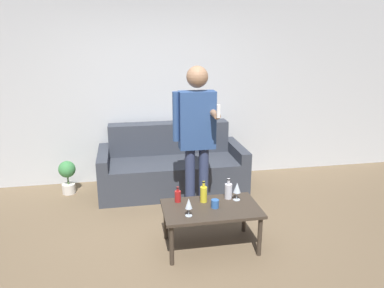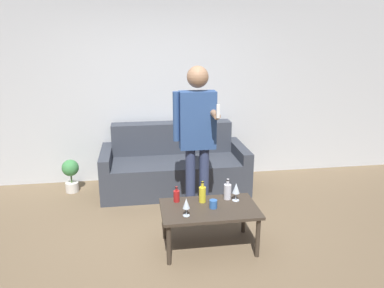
% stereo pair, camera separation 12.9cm
% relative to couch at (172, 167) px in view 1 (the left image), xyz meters
% --- Properties ---
extents(ground_plane, '(16.00, 16.00, 0.00)m').
position_rel_couch_xyz_m(ground_plane, '(-0.13, -1.71, -0.32)').
color(ground_plane, '#756047').
extents(wall_back, '(8.00, 0.06, 2.70)m').
position_rel_couch_xyz_m(wall_back, '(-0.13, 0.47, 1.03)').
color(wall_back, silver).
rests_on(wall_back, ground_plane).
extents(couch, '(1.99, 0.90, 0.89)m').
position_rel_couch_xyz_m(couch, '(0.00, 0.00, 0.00)').
color(couch, '#383D47').
rests_on(couch, ground_plane).
extents(coffee_table, '(0.97, 0.58, 0.44)m').
position_rel_couch_xyz_m(coffee_table, '(0.19, -1.60, 0.08)').
color(coffee_table, '#3D3328').
rests_on(coffee_table, ground_plane).
extents(bottle_orange, '(0.08, 0.08, 0.22)m').
position_rel_couch_xyz_m(bottle_orange, '(0.41, -1.43, 0.21)').
color(bottle_orange, silver).
rests_on(bottle_orange, coffee_table).
extents(bottle_green, '(0.07, 0.07, 0.23)m').
position_rel_couch_xyz_m(bottle_green, '(0.14, -1.46, 0.21)').
color(bottle_green, yellow).
rests_on(bottle_green, coffee_table).
extents(bottle_dark, '(0.06, 0.06, 0.16)m').
position_rel_couch_xyz_m(bottle_dark, '(-0.12, -1.41, 0.19)').
color(bottle_dark, '#B21E1E').
rests_on(bottle_dark, coffee_table).
extents(wine_glass_near, '(0.08, 0.08, 0.19)m').
position_rel_couch_xyz_m(wine_glass_near, '(0.49, -1.48, 0.26)').
color(wine_glass_near, silver).
rests_on(wine_glass_near, coffee_table).
extents(wine_glass_far, '(0.07, 0.07, 0.18)m').
position_rel_couch_xyz_m(wine_glass_far, '(-0.07, -1.74, 0.25)').
color(wine_glass_far, silver).
rests_on(wine_glass_far, coffee_table).
extents(cup_on_table, '(0.08, 0.08, 0.08)m').
position_rel_couch_xyz_m(cup_on_table, '(0.22, -1.62, 0.17)').
color(cup_on_table, '#3366B2').
rests_on(cup_on_table, coffee_table).
extents(person_standing_front, '(0.48, 0.45, 1.78)m').
position_rel_couch_xyz_m(person_standing_front, '(0.17, -0.94, 0.75)').
color(person_standing_front, navy).
rests_on(person_standing_front, ground_plane).
extents(potted_plant, '(0.23, 0.23, 0.46)m').
position_rel_couch_xyz_m(potted_plant, '(-1.42, 0.07, -0.04)').
color(potted_plant, silver).
rests_on(potted_plant, ground_plane).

